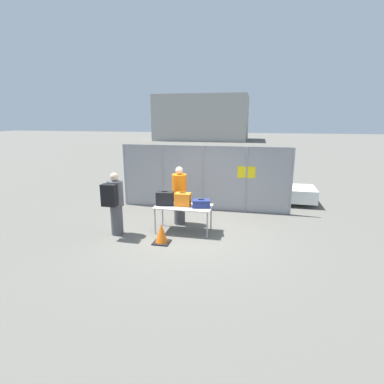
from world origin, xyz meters
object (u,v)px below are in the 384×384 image
Objects in this scene: suitcase_orange at (183,199)px; utility_trailer at (276,193)px; suitcase_black at (165,198)px; traffic_cone at (161,234)px; traveler_hooded at (115,202)px; security_worker_near at (179,195)px; inspection_table at (184,208)px; suitcase_navy at (201,204)px.

suitcase_orange is 0.12× the size of utility_trailer.
traffic_cone is at bearing -79.17° from suitcase_black.
traveler_hooded is 0.99× the size of security_worker_near.
suitcase_orange reaches higher than traffic_cone.
suitcase_orange is at bearing 69.71° from traffic_cone.
suitcase_black is at bearing 70.43° from security_worker_near.
traveler_hooded reaches higher than traffic_cone.
utility_trailer is at bearing -131.19° from security_worker_near.
security_worker_near is 4.41m from utility_trailer.
inspection_table is at bearing -0.40° from suitcase_black.
suitcase_orange reaches higher than utility_trailer.
suitcase_orange is 0.83× the size of traffic_cone.
suitcase_navy reaches higher than utility_trailer.
inspection_table is 1.10m from traffic_cone.
inspection_table reaches higher than utility_trailer.
suitcase_navy is at bearing 22.54° from traveler_hooded.
security_worker_near is at bearing 141.01° from suitcase_navy.
suitcase_black is 1.07m from suitcase_navy.
security_worker_near reaches higher than traveler_hooded.
traffic_cone is (-0.09, -1.56, -0.68)m from security_worker_near.
inspection_table is 3.02× the size of suitcase_black.
traveler_hooded reaches higher than suitcase_black.
inspection_table is 0.44× the size of utility_trailer.
suitcase_navy is 1.03m from security_worker_near.
suitcase_black is 1.00× the size of traffic_cone.
inspection_table is at bearing 179.11° from suitcase_navy.
utility_trailer reaches higher than traffic_cone.
suitcase_orange is 0.25× the size of security_worker_near.
traveler_hooded is (-1.80, -0.65, 0.26)m from inspection_table.
inspection_table is 3.62× the size of suitcase_orange.
suitcase_black is 1.41m from traveler_hooded.
traffic_cone is (-0.38, -0.92, -0.47)m from inspection_table.
suitcase_orange reaches higher than inspection_table.
inspection_table is at bearing 67.76° from traffic_cone.
suitcase_navy is at bearing -120.95° from utility_trailer.
traveler_hooded reaches higher than inspection_table.
inspection_table is 0.61m from suitcase_black.
security_worker_near is 3.34× the size of traffic_cone.
suitcase_black is 0.30× the size of traveler_hooded.
traffic_cone is (-0.89, -0.91, -0.63)m from suitcase_navy.
utility_trailer is (3.33, 3.76, -0.59)m from suitcase_black.
suitcase_navy is 0.15× the size of utility_trailer.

